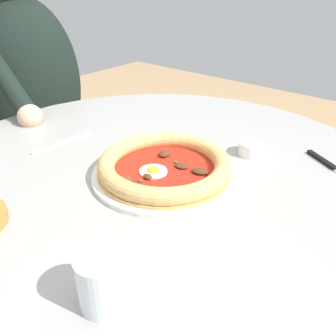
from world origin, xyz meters
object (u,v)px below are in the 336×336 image
Objects in this scene: dining_table at (156,210)px; cafe_chair_diner at (29,119)px; water_glass at (103,283)px; diner_person at (44,139)px; steak_knife at (332,167)px; fork_utensil at (62,142)px; ramekin_capers at (252,148)px; pizza_on_plate at (164,167)px.

dining_table is 1.15× the size of cafe_chair_diner.
cafe_chair_diner reaches higher than water_glass.
diner_person reaches higher than water_glass.
water_glass is 1.17m from cafe_chair_diner.
diner_person is at bearing -26.98° from water_glass.
fork_utensil is at bearing 28.16° from steak_knife.
cafe_chair_diner is at bearing 0.55° from ramekin_capers.
steak_knife is (-0.11, -0.55, -0.03)m from water_glass.
diner_person reaches higher than ramekin_capers.
water_glass is 0.08× the size of cafe_chair_diner.
ramekin_capers is 0.36× the size of fork_utensil.
cafe_chair_diner is (0.99, 0.01, -0.17)m from ramekin_capers.
water_glass is at bearing 121.23° from dining_table.
dining_table is at bearing -14.02° from pizza_on_plate.
water_glass is 0.57m from steak_knife.
water_glass is 0.06× the size of diner_person.
water_glass reaches higher than fork_utensil.
steak_knife is 0.63m from fork_utensil.
diner_person is at bearing 5.45° from steak_knife.
pizza_on_plate is 0.33× the size of cafe_chair_diner.
fork_utensil is 0.14× the size of diner_person.
water_glass is (-0.18, 0.30, 0.14)m from dining_table.
ramekin_capers reaches higher than dining_table.
cafe_chair_diner is at bearing -12.28° from dining_table.
diner_person is at bearing -12.16° from dining_table.
dining_table is 13.99× the size of water_glass.
ramekin_capers is at bearing -147.84° from fork_utensil.
dining_table is at bearing -58.77° from water_glass.
fork_utensil is (0.30, 0.04, -0.02)m from pizza_on_plate.
steak_knife is 1.17m from cafe_chair_diner.
pizza_on_plate is at bearing 66.11° from ramekin_capers.
cafe_chair_diner is at bearing 3.09° from steak_knife.
steak_knife is (-0.29, -0.25, 0.11)m from dining_table.
pizza_on_plate reaches higher than steak_knife.
dining_table is 0.29m from fork_utensil.
diner_person is at bearing 2.94° from ramekin_capers.
cafe_chair_diner is (0.60, -0.24, -0.16)m from fork_utensil.
fork_utensil is at bearing -29.49° from water_glass.
fork_utensil is at bearing 32.16° from ramekin_capers.
ramekin_capers is 0.05× the size of diner_person.
diner_person is (0.84, 0.04, -0.21)m from ramekin_capers.
pizza_on_plate is at bearing 165.98° from dining_table.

